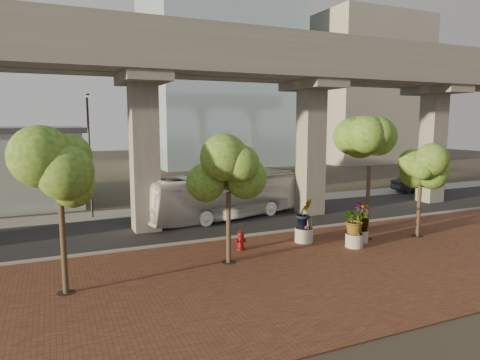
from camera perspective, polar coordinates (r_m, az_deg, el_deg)
name	(u,v)px	position (r m, az deg, el deg)	size (l,w,h in m)	color
ground	(247,228)	(27.52, 0.93, -6.41)	(160.00, 160.00, 0.00)	#373128
brick_plaza	(318,266)	(20.82, 10.38, -11.17)	(70.00, 13.00, 0.06)	brown
asphalt_road	(235,221)	(29.29, -0.72, -5.49)	(90.00, 8.00, 0.04)	black
curb_strip	(261,234)	(25.75, 2.81, -7.23)	(70.00, 0.25, 0.16)	gray
far_sidewalk	(208,206)	(34.30, -4.34, -3.53)	(90.00, 3.00, 0.06)	gray
transit_viaduct	(234,113)	(28.51, -0.74, 8.87)	(72.00, 5.60, 12.40)	gray
midrise_block	(360,91)	(77.93, 15.67, 11.37)	(18.00, 16.00, 24.00)	gray
transit_bus	(224,196)	(29.70, -2.10, -2.09)	(2.79, 11.87, 3.31)	white
parked_car	(417,184)	(44.42, 22.58, -0.52)	(1.67, 4.81, 1.58)	black
fire_hydrant	(241,240)	(22.65, 0.08, -8.07)	(0.52, 0.47, 1.04)	#660B0E
planter_front	(355,222)	(23.73, 15.07, -5.39)	(2.08, 2.08, 2.29)	gray
planter_right	(361,218)	(24.82, 15.84, -4.94)	(2.08, 2.08, 2.22)	gray
planter_left	(304,216)	(24.13, 8.58, -4.71)	(2.25, 2.25, 2.48)	#B0A89F
street_tree_far_west	(59,176)	(17.59, -22.94, 0.53)	(3.84, 3.84, 6.42)	#4F412D
street_tree_near_west	(228,170)	(19.89, -1.56, 1.39)	(3.70, 3.70, 6.18)	#4F412D
street_tree_near_east	(370,147)	(25.05, 16.93, 4.24)	(3.69, 3.69, 6.99)	#4F412D
street_tree_far_east	(421,171)	(26.75, 22.99, 1.11)	(2.98, 2.98, 5.24)	#4F412D
streetlamp_west	(89,147)	(31.30, -19.44, 4.12)	(0.42, 1.24, 8.55)	#2C2C31
streetlamp_east	(305,145)	(37.53, 8.68, 4.64)	(0.40, 1.18, 8.12)	#2B2A2F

